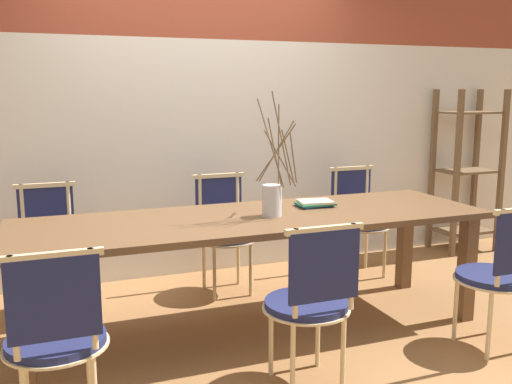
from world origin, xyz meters
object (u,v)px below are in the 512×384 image
Objects in this scene: book_stack at (315,203)px; shelving_rack at (466,171)px; dining_table at (256,229)px; chair_near_center at (500,271)px; chair_far_center at (359,217)px; vase_centerpiece at (273,196)px.

shelving_rack reaches higher than book_stack.
dining_table is 3.31× the size of chair_near_center.
vase_centerpiece reaches higher than chair_far_center.
dining_table is 3.31× the size of chair_far_center.
chair_far_center is (-0.02, 1.55, 0.00)m from chair_near_center.
shelving_rack is (1.34, 0.28, 0.28)m from chair_far_center.
book_stack is 2.27m from shelving_rack.
book_stack is (-0.74, -0.65, 0.29)m from chair_far_center.
vase_centerpiece reaches higher than book_stack.
chair_near_center is at bearing -32.60° from vase_centerpiece.
shelving_rack is (2.08, 0.93, -0.01)m from book_stack.
dining_table is 2.76m from shelving_rack.
shelving_rack is at bearing 24.11° from book_stack.
vase_centerpiece is (-1.12, -0.82, 0.39)m from chair_far_center.
vase_centerpiece is at bearing -155.25° from book_stack.
chair_near_center is at bearing 90.62° from chair_far_center.
chair_near_center is 1.41m from vase_centerpiece.
chair_far_center is 1.16× the size of vase_centerpiece.
chair_near_center is (1.23, -0.78, -0.18)m from dining_table.
chair_far_center is (1.21, 0.78, -0.18)m from dining_table.
vase_centerpiece is at bearing -27.64° from dining_table.
dining_table is at bearing -164.81° from book_stack.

